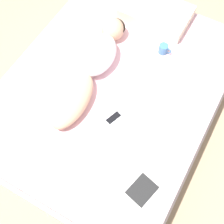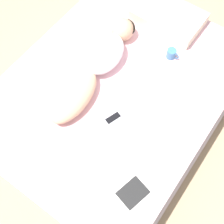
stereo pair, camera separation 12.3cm
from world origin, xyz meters
The scene contains 7 objects.
ground_plane centered at (0.00, 0.00, 0.00)m, with size 12.00×12.00×0.00m, color #9E8466.
bed centered at (0.00, 0.00, 0.23)m, with size 1.77×2.26×0.46m.
person centered at (-0.21, 0.03, 0.56)m, with size 0.37×1.20×0.22m.
open_magazine centered at (0.51, -0.65, 0.46)m, with size 0.55×0.40×0.01m.
coffee_mug centered at (0.23, 0.52, 0.50)m, with size 0.12×0.08×0.09m.
cell_phone centered at (0.17, -0.28, 0.46)m, with size 0.11×0.16×0.01m.
pillow centered at (-0.01, 0.86, 0.52)m, with size 0.63×0.41×0.12m.
Camera 1 is at (0.70, -1.25, 2.69)m, focal length 50.00 mm.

